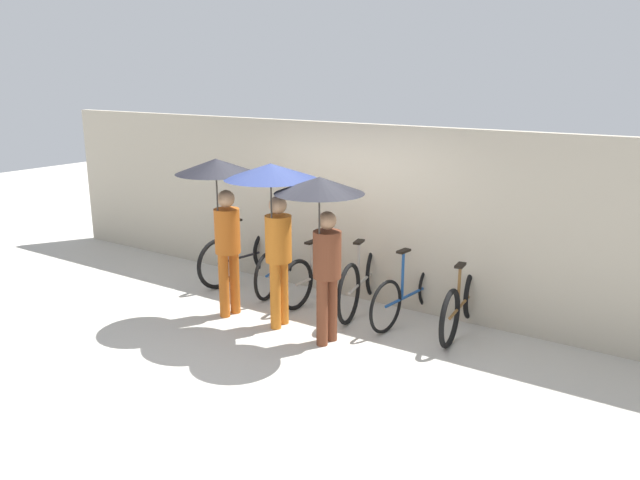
# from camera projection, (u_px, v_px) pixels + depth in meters

# --- Properties ---
(ground_plane) EXTENTS (30.00, 30.00, 0.00)m
(ground_plane) POSITION_uv_depth(u_px,v_px,m) (272.00, 341.00, 7.26)
(ground_plane) COLOR #B7B2A8
(back_wall) EXTENTS (11.42, 0.12, 2.39)m
(back_wall) POSITION_uv_depth(u_px,v_px,m) (356.00, 212.00, 8.44)
(back_wall) COLOR #B2A893
(back_wall) RESTS_ON ground
(parked_bicycle_0) EXTENTS (0.46, 1.78, 0.98)m
(parked_bicycle_0) POSITION_uv_depth(u_px,v_px,m) (246.00, 255.00, 9.33)
(parked_bicycle_0) COLOR black
(parked_bicycle_0) RESTS_ON ground
(parked_bicycle_1) EXTENTS (0.52, 1.71, 0.98)m
(parked_bicycle_1) POSITION_uv_depth(u_px,v_px,m) (283.00, 264.00, 8.99)
(parked_bicycle_1) COLOR black
(parked_bicycle_1) RESTS_ON ground
(parked_bicycle_2) EXTENTS (0.44, 1.68, 1.05)m
(parked_bicycle_2) POSITION_uv_depth(u_px,v_px,m) (320.00, 274.00, 8.55)
(parked_bicycle_2) COLOR black
(parked_bicycle_2) RESTS_ON ground
(parked_bicycle_3) EXTENTS (0.53, 1.83, 1.05)m
(parked_bicycle_3) POSITION_uv_depth(u_px,v_px,m) (363.00, 279.00, 8.18)
(parked_bicycle_3) COLOR black
(parked_bicycle_3) RESTS_ON ground
(parked_bicycle_4) EXTENTS (0.44, 1.74, 1.07)m
(parked_bicycle_4) POSITION_uv_depth(u_px,v_px,m) (411.00, 292.00, 7.83)
(parked_bicycle_4) COLOR black
(parked_bicycle_4) RESTS_ON ground
(parked_bicycle_5) EXTENTS (0.44, 1.67, 1.00)m
(parked_bicycle_5) POSITION_uv_depth(u_px,v_px,m) (462.00, 303.00, 7.45)
(parked_bicycle_5) COLOR black
(parked_bicycle_5) RESTS_ON ground
(pedestrian_leading) EXTENTS (0.98, 0.98, 2.03)m
(pedestrian_leading) POSITION_uv_depth(u_px,v_px,m) (220.00, 195.00, 7.59)
(pedestrian_leading) COLOR #B25619
(pedestrian_leading) RESTS_ON ground
(pedestrian_center) EXTENTS (1.08, 1.08, 2.03)m
(pedestrian_center) POSITION_uv_depth(u_px,v_px,m) (273.00, 197.00, 7.21)
(pedestrian_center) COLOR #C66B1E
(pedestrian_center) RESTS_ON ground
(pedestrian_trailing) EXTENTS (0.98, 0.98, 1.95)m
(pedestrian_trailing) POSITION_uv_depth(u_px,v_px,m) (322.00, 215.00, 6.77)
(pedestrian_trailing) COLOR brown
(pedestrian_trailing) RESTS_ON ground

